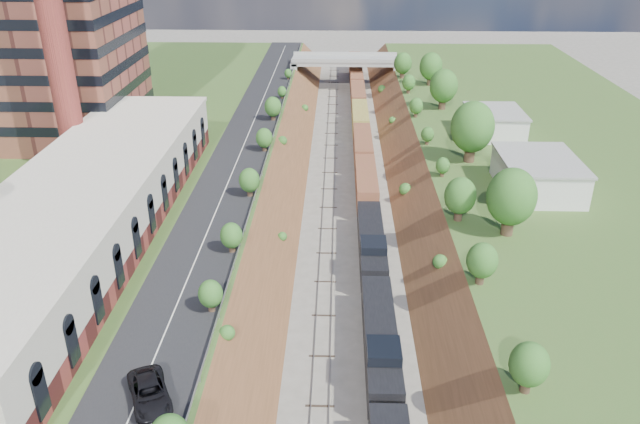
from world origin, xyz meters
TOP-DOWN VIEW (x-y plane):
  - platform_left at (-33.00, 60.00)m, footprint 44.00×180.00m
  - platform_right at (33.00, 60.00)m, footprint 44.00×180.00m
  - embankment_left at (-11.00, 60.00)m, footprint 10.00×180.00m
  - embankment_right at (11.00, 60.00)m, footprint 10.00×180.00m
  - rail_left_track at (-2.60, 60.00)m, footprint 1.58×180.00m
  - rail_right_track at (2.60, 60.00)m, footprint 1.58×180.00m
  - road at (-15.50, 60.00)m, footprint 8.00×180.00m
  - guardrail at (-11.40, 59.80)m, footprint 0.10×171.00m
  - commercial_building at (-28.00, 38.00)m, footprint 14.30×62.30m
  - smokestack at (-36.00, 56.00)m, footprint 3.20×3.20m
  - overpass at (0.00, 122.00)m, footprint 24.50×8.30m
  - white_building_near at (23.50, 52.00)m, footprint 9.00×12.00m
  - white_building_far at (23.00, 74.00)m, footprint 8.00×10.00m
  - tree_right_large at (17.00, 40.00)m, footprint 5.25×5.25m
  - tree_left_crest at (-11.80, 20.00)m, footprint 2.45×2.45m
  - freight_train at (2.60, 73.68)m, footprint 2.84×145.19m
  - suv at (-14.47, 13.25)m, footprint 4.63×6.09m

SIDE VIEW (x-z plane):
  - embankment_left at x=-11.00m, z-range -5.00..5.00m
  - embankment_right at x=11.00m, z-range -5.00..5.00m
  - rail_left_track at x=-2.60m, z-range 0.00..0.18m
  - rail_right_track at x=2.60m, z-range 0.00..0.18m
  - freight_train at x=2.60m, z-range 0.20..4.75m
  - platform_left at x=-33.00m, z-range 0.00..5.00m
  - platform_right at x=33.00m, z-range 0.00..5.00m
  - overpass at x=0.00m, z-range 1.22..8.62m
  - road at x=-15.50m, z-range 5.00..5.10m
  - guardrail at x=-11.40m, z-range 5.20..5.90m
  - suv at x=-14.47m, z-range 5.10..6.64m
  - white_building_far at x=23.00m, z-range 5.00..8.60m
  - white_building_near at x=23.50m, z-range 5.00..9.00m
  - tree_left_crest at x=-11.80m, z-range 5.26..8.82m
  - commercial_building at x=-28.00m, z-range 5.01..12.01m
  - tree_right_large at x=17.00m, z-range 5.58..13.19m
  - smokestack at x=-36.00m, z-range 5.00..45.00m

